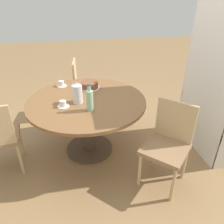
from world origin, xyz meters
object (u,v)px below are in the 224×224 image
coffee_pot (77,93)px  cake_main (90,85)px  cup_b (61,84)px  cup_a (63,104)px  chair_b (84,86)px  chair_a (168,143)px  bookshelf (215,79)px  water_bottle (90,100)px

coffee_pot → cake_main: coffee_pot is taller
cup_b → cup_a: bearing=2.4°
chair_b → chair_a: bearing=-150.7°
cup_b → bookshelf: bearing=70.5°
cake_main → water_bottle: bearing=-5.0°
chair_b → cake_main: 0.74m
coffee_pot → water_bottle: water_bottle is taller
chair_b → cake_main: (0.68, 0.04, 0.29)m
water_bottle → cup_a: 0.32m
chair_a → water_bottle: 0.91m
bookshelf → cup_a: (-0.04, -1.75, -0.18)m
chair_a → cup_a: 1.18m
water_bottle → cake_main: (-0.58, 0.05, -0.08)m
chair_b → cake_main: bearing=-171.5°
chair_b → bookshelf: size_ratio=0.47×
cake_main → cup_b: 0.38m
cup_a → cup_b: (-0.59, -0.02, 0.00)m
chair_b → cake_main: chair_b is taller
coffee_pot → chair_a: bearing=55.1°
cup_b → water_bottle: bearing=23.0°
chair_b → coffee_pot: (1.05, -0.13, 0.35)m
bookshelf → cup_b: bearing=70.5°
bookshelf → cake_main: size_ratio=7.66×
chair_a → bookshelf: 0.98m
cup_a → chair_b: bearing=165.2°
chair_a → cake_main: 1.22m
water_bottle → cup_a: water_bottle is taller
water_bottle → coffee_pot: bearing=-150.5°
water_bottle → cake_main: water_bottle is taller
chair_a → chair_b: (-1.65, -0.73, 0.00)m
coffee_pot → water_bottle: bearing=29.5°
chair_b → coffee_pot: size_ratio=3.68×
chair_a → water_bottle: (-0.39, -0.74, 0.36)m
chair_b → cup_b: size_ratio=6.91×
chair_a → coffee_pot: coffee_pot is taller
cup_a → coffee_pot: bearing=114.3°
chair_b → water_bottle: size_ratio=3.02×
coffee_pot → cake_main: 0.41m
water_bottle → cup_b: bearing=-157.0°
chair_a → coffee_pot: size_ratio=3.68×
chair_a → bookshelf: bearing=77.7°
chair_a → chair_b: 1.80m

